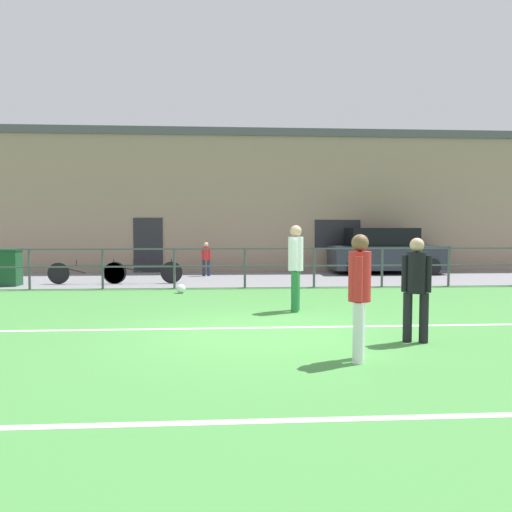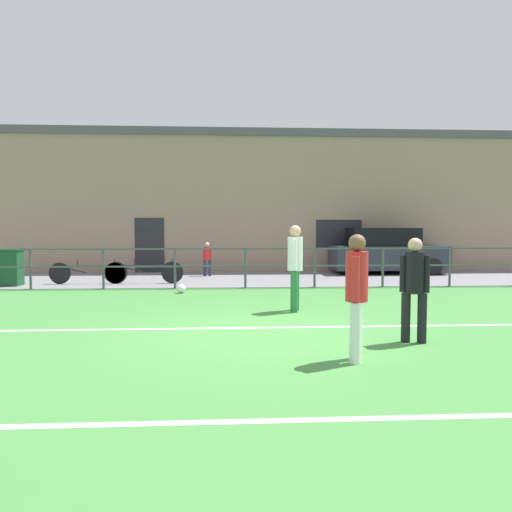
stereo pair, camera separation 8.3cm
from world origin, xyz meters
The scene contains 16 objects.
ground centered at (0.00, 0.00, -0.02)m, with size 60.00×44.00×0.04m, color #42843D.
field_line_touchline centered at (0.00, 0.38, 0.00)m, with size 36.00×0.11×0.00m, color white.
field_line_hash centered at (0.00, -3.75, 0.00)m, with size 36.00×0.11×0.00m, color white.
pavement_strip centered at (0.00, 8.50, 0.01)m, with size 48.00×5.00×0.02m, color slate.
perimeter_fence centered at (0.00, 6.00, 0.75)m, with size 36.07×0.07×1.15m.
clubhouse_facade centered at (0.00, 12.20, 2.78)m, with size 28.00×2.56×5.54m.
player_goalkeeper centered at (2.28, -0.85, 0.90)m, with size 0.42×0.28×1.58m.
player_striker centered at (0.88, 2.04, 1.01)m, with size 0.31×0.48×1.78m.
player_winger centered at (1.14, -1.82, 0.94)m, with size 0.29×0.43×1.65m.
soccer_ball_match centered at (2.61, 3.47, 0.11)m, with size 0.22×0.22×0.22m, color white.
soccer_ball_spare centered at (-1.74, 5.04, 0.12)m, with size 0.24×0.24×0.24m, color white.
spectator_child centered at (-1.22, 9.44, 0.70)m, with size 0.33×0.21×1.19m.
parked_car_red centered at (5.42, 10.00, 0.82)m, with size 4.15×1.77×1.70m.
bicycle_parked_0 centered at (-4.78, 7.20, 0.36)m, with size 2.30×0.04×0.75m.
bicycle_parked_1 centered at (-3.06, 7.20, 0.37)m, with size 2.37×0.04×0.76m.
trash_bin_0 centered at (-6.93, 6.86, 0.58)m, with size 0.67×0.57×1.11m.
Camera 1 is at (-0.61, -8.07, 1.74)m, focal length 34.70 mm.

